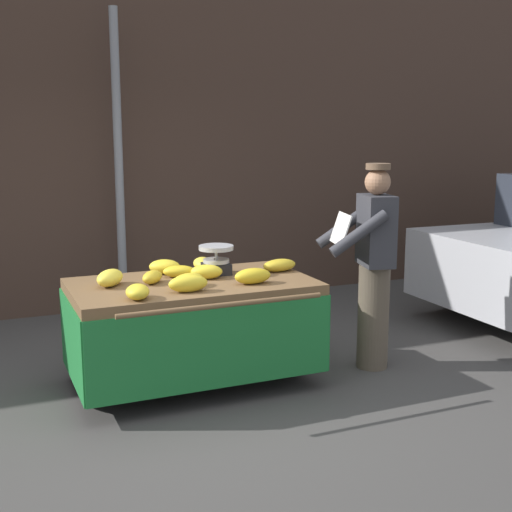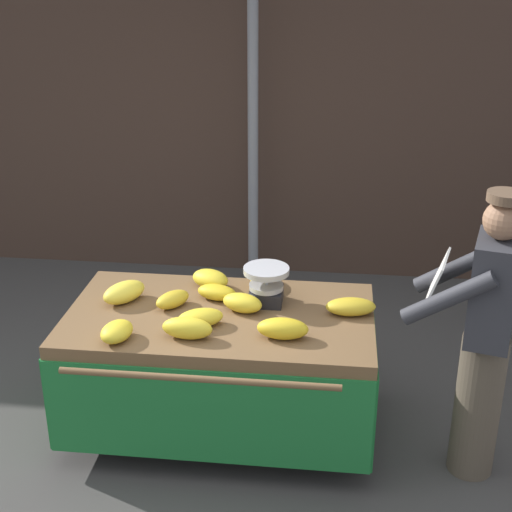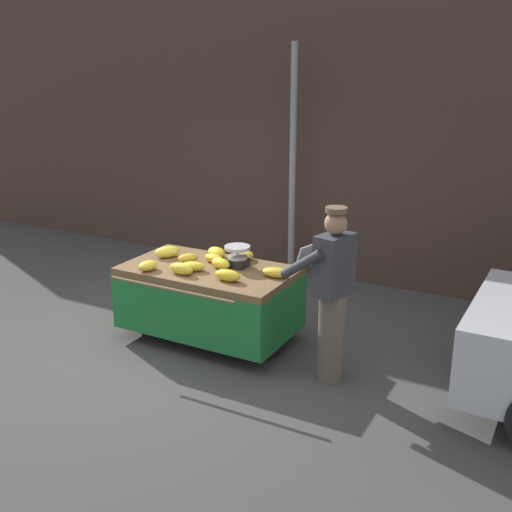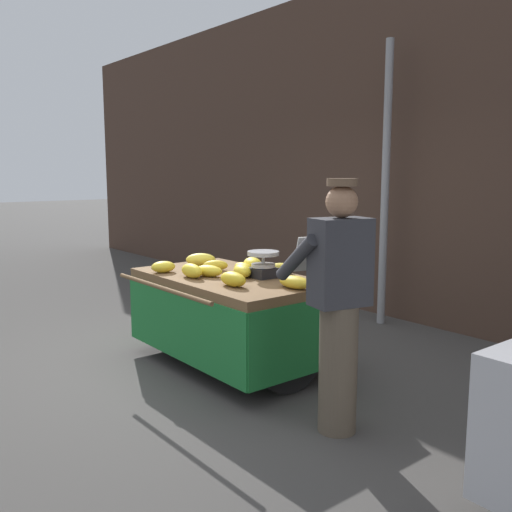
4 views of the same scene
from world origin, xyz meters
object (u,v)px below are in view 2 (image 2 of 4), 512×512
object	(u,v)px
vendor_person	(484,338)
banana_bunch_2	(173,299)
banana_cart	(220,345)
banana_bunch_8	(263,280)
banana_bunch_10	(117,332)
banana_bunch_6	(351,307)
banana_bunch_3	(283,329)
banana_bunch_0	(210,279)
banana_bunch_7	(217,292)
banana_bunch_9	(242,303)
weighing_scale	(266,285)
banana_bunch_5	(124,292)
banana_bunch_4	(187,328)
banana_bunch_1	(200,318)
street_pole	(253,110)

from	to	relation	value
vendor_person	banana_bunch_2	bearing A→B (deg)	171.94
banana_cart	banana_bunch_8	xyz separation A→B (m)	(0.22, 0.39, 0.27)
vendor_person	banana_bunch_10	bearing A→B (deg)	-174.88
banana_cart	banana_bunch_6	world-z (taller)	banana_bunch_6
banana_bunch_8	banana_bunch_2	bearing A→B (deg)	-146.83
banana_bunch_6	banana_bunch_3	bearing A→B (deg)	-138.77
banana_bunch_0	banana_bunch_2	size ratio (longest dim) A/B	1.08
banana_bunch_7	banana_bunch_9	distance (m)	0.23
weighing_scale	banana_bunch_5	xyz separation A→B (m)	(-0.87, -0.08, -0.06)
banana_bunch_0	banana_bunch_4	world-z (taller)	banana_bunch_4
banana_bunch_0	banana_bunch_7	bearing A→B (deg)	-67.19
banana_bunch_5	banana_bunch_7	world-z (taller)	banana_bunch_5
banana_bunch_7	banana_bunch_10	xyz separation A→B (m)	(-0.47, -0.57, 0.01)
weighing_scale	banana_bunch_2	size ratio (longest dim) A/B	1.20
banana_bunch_2	banana_bunch_8	world-z (taller)	banana_bunch_8
banana_bunch_8	banana_bunch_0	bearing A→B (deg)	-173.75
banana_bunch_1	banana_bunch_2	xyz separation A→B (m)	(-0.21, 0.22, -0.00)
street_pole	banana_bunch_2	distance (m)	2.31
banana_bunch_8	vendor_person	bearing A→B (deg)	-24.88
street_pole	banana_bunch_2	size ratio (longest dim) A/B	13.70
banana_bunch_2	banana_bunch_8	xyz separation A→B (m)	(0.52, 0.34, 0.00)
banana_bunch_4	banana_bunch_6	size ratio (longest dim) A/B	0.96
banana_bunch_7	banana_bunch_9	world-z (taller)	banana_bunch_9
banana_cart	banana_bunch_3	world-z (taller)	banana_bunch_3
banana_cart	weighing_scale	xyz separation A→B (m)	(0.26, 0.17, 0.34)
banana_bunch_6	vendor_person	distance (m)	0.78
banana_bunch_5	banana_bunch_6	xyz separation A→B (m)	(1.39, -0.02, -0.01)
banana_bunch_3	banana_bunch_8	xyz separation A→B (m)	(-0.18, 0.65, -0.01)
banana_bunch_1	banana_bunch_2	distance (m)	0.31
banana_bunch_10	banana_bunch_9	bearing A→B (deg)	33.26
banana_bunch_3	banana_bunch_8	size ratio (longest dim) A/B	1.09
banana_bunch_1	banana_bunch_10	xyz separation A→B (m)	(-0.43, -0.22, 0.00)
street_pole	banana_bunch_8	world-z (taller)	street_pole
weighing_scale	banana_bunch_7	world-z (taller)	weighing_scale
banana_bunch_1	banana_bunch_4	size ratio (longest dim) A/B	0.93
banana_bunch_0	banana_bunch_8	distance (m)	0.34
banana_cart	banana_bunch_3	distance (m)	0.55
banana_bunch_2	banana_bunch_3	distance (m)	0.76
banana_bunch_6	banana_bunch_7	size ratio (longest dim) A/B	1.18
banana_bunch_2	banana_bunch_4	size ratio (longest dim) A/B	0.81
banana_bunch_7	weighing_scale	bearing A→B (deg)	-2.27
banana_bunch_2	banana_cart	bearing A→B (deg)	-9.91
weighing_scale	banana_bunch_6	size ratio (longest dim) A/B	0.94
weighing_scale	vendor_person	distance (m)	1.30
banana_bunch_2	banana_bunch_9	world-z (taller)	banana_bunch_9
banana_bunch_3	banana_bunch_5	bearing A→B (deg)	160.98
banana_bunch_1	banana_bunch_5	world-z (taller)	banana_bunch_5
banana_bunch_3	banana_bunch_4	world-z (taller)	banana_bunch_4
banana_bunch_5	banana_bunch_8	size ratio (longest dim) A/B	1.10
banana_bunch_9	banana_cart	bearing A→B (deg)	-162.85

